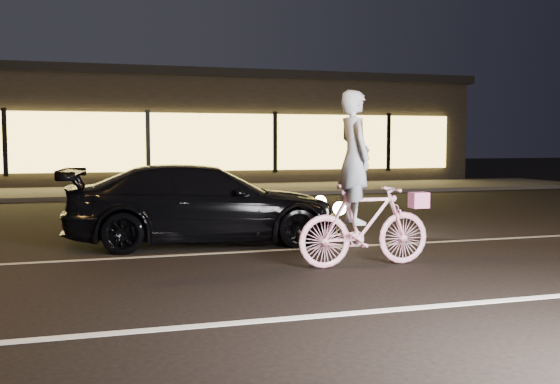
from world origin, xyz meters
name	(u,v)px	position (x,y,z in m)	size (l,w,h in m)	color
ground	(254,283)	(0.00, 0.00, 0.00)	(90.00, 90.00, 0.00)	black
lane_stripe_near	(293,318)	(0.00, -1.50, 0.00)	(60.00, 0.12, 0.01)	silver
lane_stripe_far	(220,253)	(0.00, 2.00, 0.00)	(60.00, 0.10, 0.01)	gray
sidewalk	(153,191)	(0.00, 13.00, 0.06)	(30.00, 4.00, 0.12)	#383533
storefront	(140,128)	(0.00, 18.97, 2.15)	(25.40, 8.42, 4.20)	black
cyclist	(362,205)	(1.58, 0.52, 0.81)	(1.81, 0.62, 2.28)	#F2417B
sedan	(205,204)	(-0.06, 2.96, 0.63)	(4.48, 2.14, 1.26)	black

